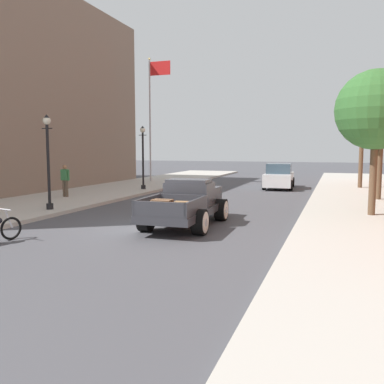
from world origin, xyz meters
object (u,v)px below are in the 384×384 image
object	(u,v)px
street_lamp_near	(48,155)
street_tree_third	(363,116)
pedestrian_sidewalk_left	(65,179)
street_tree_second	(382,124)
flagpole	(153,106)
hotrod_truck_gunmetal	(188,203)
street_lamp_far	(143,153)
street_tree_nearest	(376,110)
car_background_white	(279,177)

from	to	relation	value
street_lamp_near	street_tree_third	distance (m)	19.21
pedestrian_sidewalk_left	street_tree_third	xyz separation A→B (m)	(14.61, 10.48, 3.57)
street_tree_second	street_tree_third	distance (m)	6.35
pedestrian_sidewalk_left	flagpole	distance (m)	11.74
hotrod_truck_gunmetal	pedestrian_sidewalk_left	world-z (taller)	pedestrian_sidewalk_left
street_lamp_far	street_tree_nearest	world-z (taller)	street_tree_nearest
flagpole	street_tree_third	xyz separation A→B (m)	(14.57, -0.29, -1.12)
car_background_white	street_tree_second	size ratio (longest dim) A/B	0.91
street_tree_nearest	street_lamp_near	bearing A→B (deg)	-167.23
pedestrian_sidewalk_left	street_tree_nearest	bearing A→B (deg)	-4.43
hotrod_truck_gunmetal	pedestrian_sidewalk_left	distance (m)	9.50
street_lamp_far	car_background_white	bearing A→B (deg)	31.35
street_tree_second	flagpole	bearing A→B (deg)	156.54
street_lamp_near	street_tree_nearest	size ratio (longest dim) A/B	0.72
street_lamp_near	street_tree_third	bearing A→B (deg)	49.03
pedestrian_sidewalk_left	flagpole	world-z (taller)	flagpole
street_lamp_far	street_tree_second	xyz separation A→B (m)	(13.19, -0.87, 1.42)
street_lamp_near	street_lamp_far	size ratio (longest dim) A/B	1.00
street_tree_third	street_tree_second	bearing A→B (deg)	-85.07
street_tree_second	pedestrian_sidewalk_left	bearing A→B (deg)	-164.49
car_background_white	street_tree_nearest	xyz separation A→B (m)	(4.87, -10.85, 3.27)
flagpole	street_tree_second	distance (m)	16.59
street_lamp_far	street_lamp_near	bearing A→B (deg)	-89.12
car_background_white	street_tree_nearest	distance (m)	12.34
car_background_white	flagpole	xyz separation A→B (m)	(-9.56, 1.03, 5.00)
hotrod_truck_gunmetal	street_tree_third	size ratio (longest dim) A/B	0.84
hotrod_truck_gunmetal	street_tree_second	world-z (taller)	street_tree_second
street_lamp_near	street_tree_third	xyz separation A→B (m)	(12.51, 14.40, 2.27)
street_lamp_near	flagpole	xyz separation A→B (m)	(-2.06, 14.69, 3.39)
street_lamp_far	street_tree_second	bearing A→B (deg)	-3.79
street_tree_second	street_lamp_near	bearing A→B (deg)	-148.07
car_background_white	flagpole	bearing A→B (deg)	173.84
street_lamp_far	street_tree_second	world-z (taller)	street_tree_second
street_tree_third	street_lamp_far	bearing A→B (deg)	-156.89
car_background_white	street_lamp_far	xyz separation A→B (m)	(-7.64, -4.65, 1.62)
flagpole	pedestrian_sidewalk_left	bearing A→B (deg)	-90.22
hotrod_truck_gunmetal	car_background_white	xyz separation A→B (m)	(1.24, 14.22, 0.01)
car_background_white	street_tree_third	bearing A→B (deg)	8.44
hotrod_truck_gunmetal	pedestrian_sidewalk_left	bearing A→B (deg)	151.81
street_tree_third	car_background_white	bearing A→B (deg)	-171.56
street_lamp_near	street_tree_second	size ratio (longest dim) A/B	0.80
pedestrian_sidewalk_left	street_tree_nearest	world-z (taller)	street_tree_nearest
hotrod_truck_gunmetal	pedestrian_sidewalk_left	size ratio (longest dim) A/B	3.02
street_tree_third	hotrod_truck_gunmetal	bearing A→B (deg)	-112.67
street_tree_third	street_tree_nearest	bearing A→B (deg)	-90.68
hotrod_truck_gunmetal	street_tree_second	size ratio (longest dim) A/B	1.03
street_lamp_near	hotrod_truck_gunmetal	bearing A→B (deg)	-5.11
car_background_white	flagpole	size ratio (longest dim) A/B	0.48
street_lamp_near	car_background_white	bearing A→B (deg)	61.23
hotrod_truck_gunmetal	car_background_white	world-z (taller)	car_background_white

